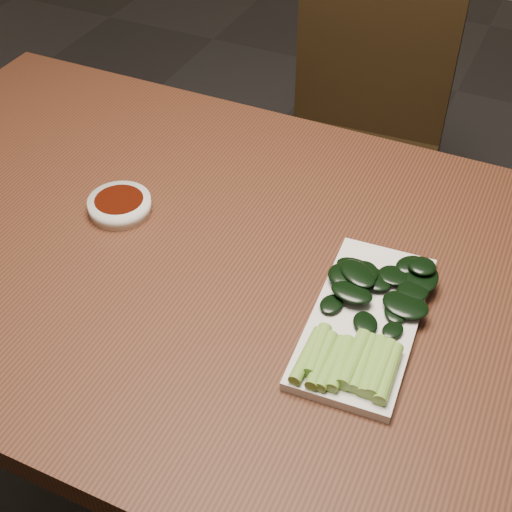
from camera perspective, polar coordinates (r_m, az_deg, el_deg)
The scene contains 5 objects.
table at distance 1.09m, azimuth -1.31°, elevation -3.14°, with size 1.40×0.80×0.75m.
chair_far at distance 1.80m, azimuth 8.03°, elevation 9.38°, with size 0.41×0.41×0.89m.
sauce_bowl at distance 1.14m, azimuth -10.85°, elevation 4.02°, with size 0.10×0.10×0.02m.
serving_plate at distance 0.96m, azimuth 8.68°, elevation -5.09°, with size 0.15×0.30×0.01m.
gai_lan at distance 0.94m, azimuth 8.77°, elevation -5.04°, with size 0.15×0.28×0.03m.
Camera 1 is at (0.34, -0.68, 1.46)m, focal length 50.00 mm.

